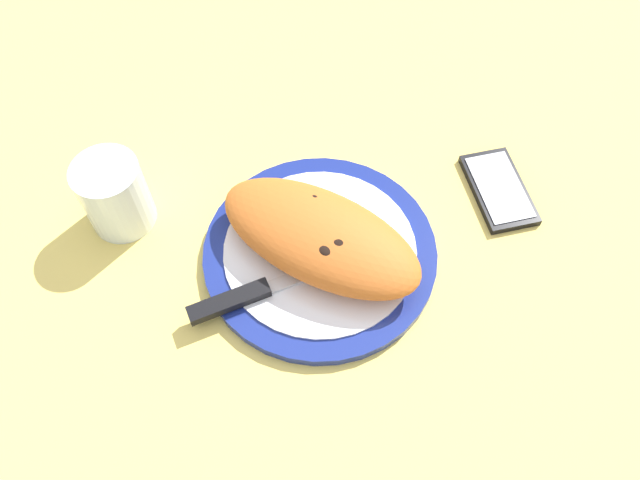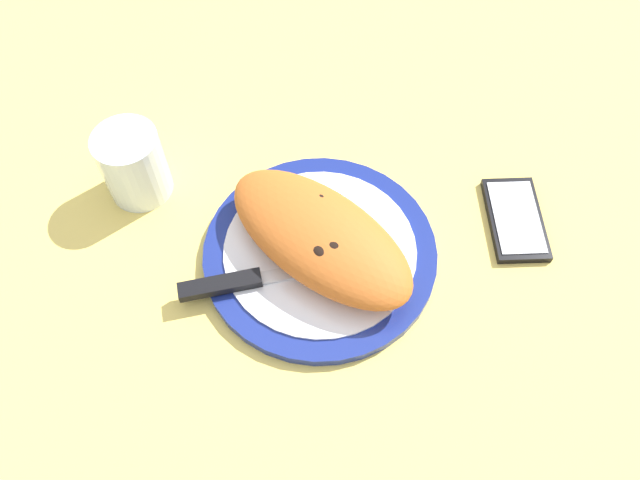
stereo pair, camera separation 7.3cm
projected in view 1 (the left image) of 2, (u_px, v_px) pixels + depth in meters
The scene contains 7 objects.
ground_plane at pixel (320, 262), 77.57cm from camera, with size 150.00×150.00×3.00cm, color #EACC60.
plate at pixel (320, 253), 75.60cm from camera, with size 27.90×27.90×1.69cm.
calzone at pixel (320, 236), 72.43cm from camera, with size 27.40×18.29×5.66cm.
fork at pixel (331, 211), 77.43cm from camera, with size 16.29×5.55×0.40cm.
knife at pixel (254, 292), 71.31cm from camera, with size 18.89×15.15×1.20cm.
smartphone at pixel (499, 189), 80.75cm from camera, with size 11.28×13.65×1.16cm.
water_glass at pixel (116, 198), 75.65cm from camera, with size 7.92×7.92×9.61cm.
Camera 1 is at (-9.33, 36.90, 66.14)cm, focal length 35.52 mm.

